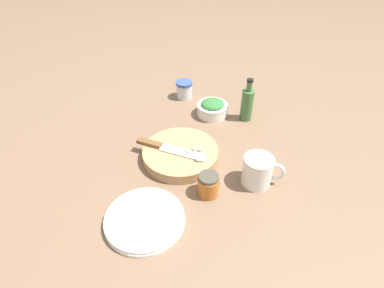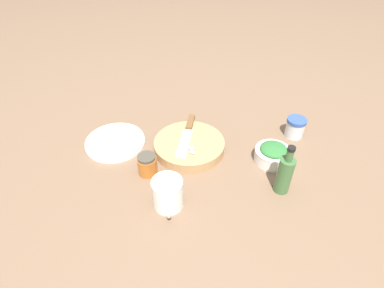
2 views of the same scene
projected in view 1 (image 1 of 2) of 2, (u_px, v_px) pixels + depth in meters
The scene contains 10 objects.
ground_plane at pixel (207, 147), 1.02m from camera, with size 5.00×5.00×0.00m, color brown.
cutting_board at pixel (181, 154), 0.96m from camera, with size 0.24×0.24×0.04m.
chef_knife at pixel (166, 148), 0.95m from camera, with size 0.10×0.23×0.01m.
garlic_cloves at pixel (195, 152), 0.93m from camera, with size 0.07×0.06×0.01m.
herb_bowl at pixel (212, 108), 1.16m from camera, with size 0.12×0.12×0.06m.
spice_jar at pixel (184, 89), 1.26m from camera, with size 0.07×0.07×0.07m.
coffee_mug at pixel (258, 171), 0.86m from camera, with size 0.09×0.12×0.09m.
plate_stack at pixel (145, 219), 0.77m from camera, with size 0.21×0.21×0.02m.
honey_jar at pixel (208, 185), 0.84m from camera, with size 0.06×0.06×0.07m.
oil_bottle at pixel (247, 104), 1.11m from camera, with size 0.05×0.05×0.17m.
Camera 1 is at (0.79, -0.01, 0.65)m, focal length 28.00 mm.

